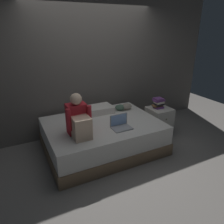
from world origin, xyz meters
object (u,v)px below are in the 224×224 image
at_px(book_stack, 159,103).
at_px(clothes_pile, 124,107).
at_px(laptop, 121,125).
at_px(pillow, 98,110).
at_px(nightstand, 159,121).
at_px(person_sitting, 78,120).
at_px(bed, 103,136).

height_order(book_stack, clothes_pile, book_stack).
bearing_deg(laptop, pillow, 94.80).
height_order(nightstand, clothes_pile, clothes_pile).
bearing_deg(person_sitting, clothes_pile, 28.69).
bearing_deg(bed, person_sitting, -152.99).
bearing_deg(person_sitting, laptop, -6.11).
bearing_deg(pillow, book_stack, -18.36).
relative_size(pillow, clothes_pile, 1.60).
distance_m(pillow, clothes_pile, 0.54).
bearing_deg(person_sitting, book_stack, 10.28).
bearing_deg(nightstand, book_stack, 123.77).
xyz_separation_m(pillow, clothes_pile, (0.53, -0.08, -0.01)).
height_order(bed, person_sitting, person_sitting).
relative_size(person_sitting, pillow, 1.17).
relative_size(laptop, clothes_pile, 0.92).
distance_m(nightstand, laptop, 1.22).
bearing_deg(bed, pillow, 75.86).
relative_size(nightstand, laptop, 1.77).
bearing_deg(pillow, clothes_pile, -8.52).
height_order(bed, nightstand, nightstand).
xyz_separation_m(person_sitting, pillow, (0.63, 0.71, -0.19)).
distance_m(bed, book_stack, 1.34).
bearing_deg(laptop, book_stack, 19.97).
height_order(person_sitting, book_stack, person_sitting).
bearing_deg(bed, laptop, -61.91).
relative_size(bed, laptop, 6.25).
height_order(pillow, clothes_pile, pillow).
distance_m(pillow, book_stack, 1.23).
height_order(laptop, pillow, laptop).
xyz_separation_m(nightstand, pillow, (-1.19, 0.42, 0.32)).
relative_size(person_sitting, clothes_pile, 1.87).
xyz_separation_m(nightstand, clothes_pile, (-0.66, 0.34, 0.31)).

